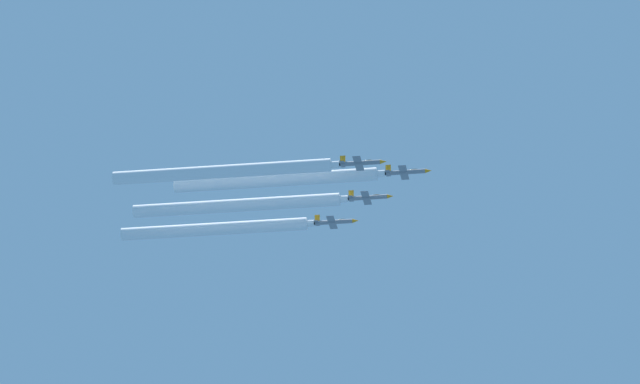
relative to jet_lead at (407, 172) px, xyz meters
The scene contains 8 objects.
jet_lead is the anchor object (origin of this frame).
jet_left_wingman 15.87m from the jet_lead, 136.01° to the right, with size 8.38×12.20×2.93m.
jet_right_wingman 14.53m from the jet_lead, 45.69° to the right, with size 8.38×12.20×2.93m.
jet_outer_left 30.74m from the jet_lead, 135.58° to the right, with size 8.38×12.20×2.93m.
smoke_trail_lead 32.83m from the jet_lead, 90.00° to the right, with size 3.37×54.53×3.37m.
smoke_trail_left_wingman 46.44m from the jet_lead, 104.20° to the right, with size 3.37×56.89×3.37m.
smoke_trail_right_wingman 45.97m from the jet_lead, 77.31° to the right, with size 3.37×57.83×3.37m.
smoke_trail_outer_left 57.43m from the jet_lead, 112.40° to the right, with size 3.37×52.08×3.37m.
Camera 1 is at (460.60, 50.60, 2.72)m, focal length 113.35 mm.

